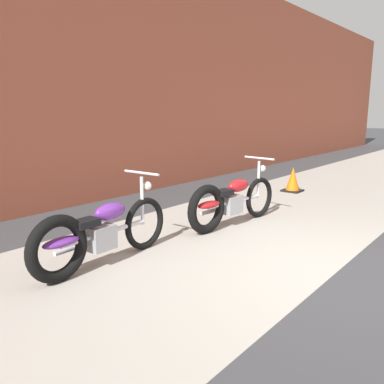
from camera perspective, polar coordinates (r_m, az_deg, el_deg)
name	(u,v)px	position (r m, az deg, el deg)	size (l,w,h in m)	color
ground_plane	(333,276)	(4.70, 19.59, -11.28)	(80.00, 80.00, 0.00)	#38383A
sidewalk_slab	(206,242)	(5.48, 2.07, -7.25)	(36.00, 3.50, 0.01)	#9E998E
brick_building_wall	(54,63)	(7.82, -19.23, 17.09)	(36.00, 0.50, 5.21)	brown
motorcycle_purple	(95,234)	(4.65, -13.78, -5.93)	(2.01, 0.58, 1.03)	black
motorcycle_red	(228,202)	(6.14, 5.25, -1.39)	(2.01, 0.59, 1.03)	black
traffic_cone	(293,181)	(9.11, 14.29, 1.61)	(0.40, 0.40, 0.55)	orange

